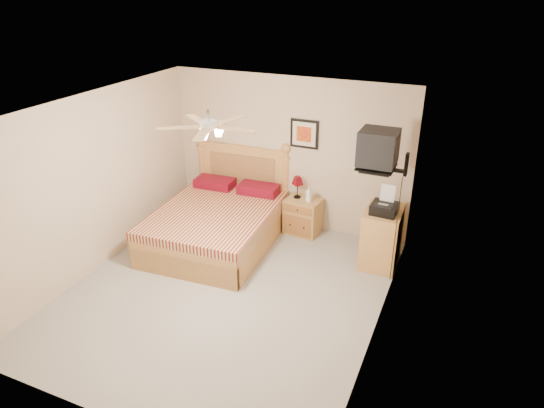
# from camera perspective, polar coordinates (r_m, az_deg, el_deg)

# --- Properties ---
(floor) EXTENTS (4.50, 4.50, 0.00)m
(floor) POSITION_cam_1_polar(r_m,az_deg,el_deg) (6.66, -5.45, -10.33)
(floor) COLOR gray
(floor) RESTS_ON ground
(ceiling) EXTENTS (4.00, 4.50, 0.04)m
(ceiling) POSITION_cam_1_polar(r_m,az_deg,el_deg) (5.59, -6.51, 11.00)
(ceiling) COLOR white
(ceiling) RESTS_ON ground
(wall_back) EXTENTS (4.00, 0.04, 2.50)m
(wall_back) POSITION_cam_1_polar(r_m,az_deg,el_deg) (7.90, 1.95, 5.95)
(wall_back) COLOR #C8AF94
(wall_back) RESTS_ON ground
(wall_front) EXTENTS (4.00, 0.04, 2.50)m
(wall_front) POSITION_cam_1_polar(r_m,az_deg,el_deg) (4.49, -20.17, -12.18)
(wall_front) COLOR #C8AF94
(wall_front) RESTS_ON ground
(wall_left) EXTENTS (0.04, 4.50, 2.50)m
(wall_left) POSITION_cam_1_polar(r_m,az_deg,el_deg) (7.14, -20.16, 2.20)
(wall_left) COLOR #C8AF94
(wall_left) RESTS_ON ground
(wall_right) EXTENTS (0.04, 4.50, 2.50)m
(wall_right) POSITION_cam_1_polar(r_m,az_deg,el_deg) (5.42, 12.98, -4.24)
(wall_right) COLOR #C8AF94
(wall_right) RESTS_ON ground
(bed) EXTENTS (1.80, 2.30, 1.43)m
(bed) POSITION_cam_1_polar(r_m,az_deg,el_deg) (7.47, -6.73, 0.14)
(bed) COLOR #AC6F37
(bed) RESTS_ON ground
(nightstand) EXTENTS (0.58, 0.46, 0.60)m
(nightstand) POSITION_cam_1_polar(r_m,az_deg,el_deg) (7.94, 3.65, -1.43)
(nightstand) COLOR #A87F40
(nightstand) RESTS_ON ground
(table_lamp) EXTENTS (0.21, 0.21, 0.37)m
(table_lamp) POSITION_cam_1_polar(r_m,az_deg,el_deg) (7.81, 3.01, 2.01)
(table_lamp) COLOR #5D070E
(table_lamp) RESTS_ON nightstand
(lotion_bottle) EXTENTS (0.11, 0.11, 0.27)m
(lotion_bottle) POSITION_cam_1_polar(r_m,az_deg,el_deg) (7.70, 4.34, 1.18)
(lotion_bottle) COLOR white
(lotion_bottle) RESTS_ON nightstand
(framed_picture) EXTENTS (0.46, 0.04, 0.46)m
(framed_picture) POSITION_cam_1_polar(r_m,az_deg,el_deg) (7.68, 3.83, 8.24)
(framed_picture) COLOR black
(framed_picture) RESTS_ON wall_back
(dresser) EXTENTS (0.53, 0.74, 0.86)m
(dresser) POSITION_cam_1_polar(r_m,az_deg,el_deg) (7.23, 12.76, -3.77)
(dresser) COLOR #C18D43
(dresser) RESTS_ON ground
(fax_machine) EXTENTS (0.37, 0.40, 0.38)m
(fax_machine) POSITION_cam_1_polar(r_m,az_deg,el_deg) (6.86, 13.18, 0.36)
(fax_machine) COLOR black
(fax_machine) RESTS_ON dresser
(magazine_lower) EXTENTS (0.26, 0.30, 0.02)m
(magazine_lower) POSITION_cam_1_polar(r_m,az_deg,el_deg) (7.25, 13.22, 0.20)
(magazine_lower) COLOR #BBAC98
(magazine_lower) RESTS_ON dresser
(magazine_upper) EXTENTS (0.25, 0.28, 0.02)m
(magazine_upper) POSITION_cam_1_polar(r_m,az_deg,el_deg) (7.24, 13.29, 0.36)
(magazine_upper) COLOR gray
(magazine_upper) RESTS_ON magazine_lower
(wall_tv) EXTENTS (0.56, 0.46, 0.58)m
(wall_tv) POSITION_cam_1_polar(r_m,az_deg,el_deg) (6.45, 13.66, 5.99)
(wall_tv) COLOR black
(wall_tv) RESTS_ON wall_right
(ceiling_fan) EXTENTS (1.14, 1.14, 0.28)m
(ceiling_fan) POSITION_cam_1_polar(r_m,az_deg,el_deg) (5.46, -7.48, 9.08)
(ceiling_fan) COLOR white
(ceiling_fan) RESTS_ON ceiling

